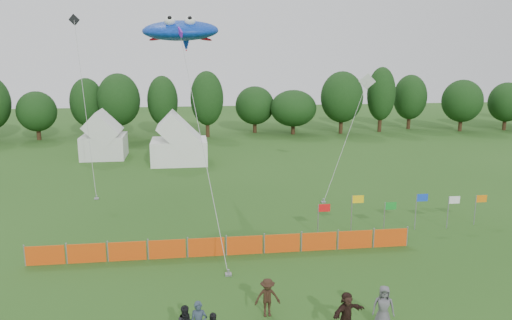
{
  "coord_description": "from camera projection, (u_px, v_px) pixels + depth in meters",
  "views": [
    {
      "loc": [
        -3.19,
        -17.74,
        10.42
      ],
      "look_at": [
        0.0,
        6.0,
        5.2
      ],
      "focal_mm": 35.0,
      "sensor_mm": 36.0,
      "label": 1
    }
  ],
  "objects": [
    {
      "name": "spectator_f",
      "position": [
        347.0,
        313.0,
        18.76
      ],
      "size": [
        1.56,
        1.06,
        1.62
      ],
      "primitive_type": "imported",
      "rotation": [
        0.0,
        0.0,
        0.43
      ],
      "color": "black",
      "rests_on": "ground"
    },
    {
      "name": "flag_row",
      "position": [
        402.0,
        208.0,
        29.44
      ],
      "size": [
        10.73,
        0.54,
        2.28
      ],
      "color": "gray",
      "rests_on": "ground"
    },
    {
      "name": "spectator_c",
      "position": [
        267.0,
        297.0,
        19.93
      ],
      "size": [
        1.04,
        0.6,
        1.6
      ],
      "primitive_type": "imported",
      "rotation": [
        0.0,
        0.0,
        0.0
      ],
      "color": "black",
      "rests_on": "ground"
    },
    {
      "name": "spectator_e",
      "position": [
        383.0,
        307.0,
        19.07
      ],
      "size": [
        0.96,
        0.76,
        1.71
      ],
      "primitive_type": "imported",
      "rotation": [
        0.0,
        0.0,
        -0.29
      ],
      "color": "#55555A",
      "rests_on": "ground"
    },
    {
      "name": "ground",
      "position": [
        276.0,
        319.0,
        19.81
      ],
      "size": [
        160.0,
        160.0,
        0.0
      ],
      "primitive_type": "plane",
      "color": "#234C16",
      "rests_on": "ground"
    },
    {
      "name": "barrier_fence",
      "position": [
        225.0,
        246.0,
        25.96
      ],
      "size": [
        19.9,
        0.06,
        1.0
      ],
      "color": "#DB460C",
      "rests_on": "ground"
    },
    {
      "name": "small_kite_white",
      "position": [
        356.0,
        112.0,
        37.03
      ],
      "size": [
        5.02,
        4.25,
        8.85
      ],
      "color": "silver",
      "rests_on": "ground"
    },
    {
      "name": "stingray_kite",
      "position": [
        181.0,
        31.0,
        34.44
      ],
      "size": [
        5.95,
        20.71,
        12.77
      ],
      "color": "blue",
      "rests_on": "ground"
    },
    {
      "name": "tent_right",
      "position": [
        179.0,
        144.0,
        47.2
      ],
      "size": [
        5.29,
        4.23,
        3.73
      ],
      "color": "white",
      "rests_on": "ground"
    },
    {
      "name": "tent_left",
      "position": [
        104.0,
        139.0,
        49.69
      ],
      "size": [
        4.27,
        4.27,
        3.77
      ],
      "color": "silver",
      "rests_on": "ground"
    },
    {
      "name": "treeline",
      "position": [
        227.0,
        102.0,
        62.64
      ],
      "size": [
        104.57,
        8.78,
        8.36
      ],
      "color": "#382314",
      "rests_on": "ground"
    },
    {
      "name": "small_kite_dark",
      "position": [
        83.0,
        87.0,
        37.78
      ],
      "size": [
        2.53,
        6.5,
        13.32
      ],
      "color": "black",
      "rests_on": "ground"
    }
  ]
}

